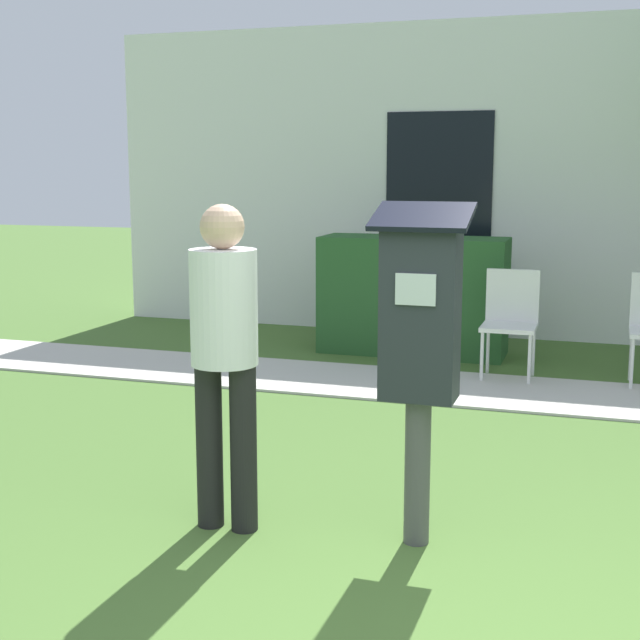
{
  "coord_description": "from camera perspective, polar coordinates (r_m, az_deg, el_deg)",
  "views": [
    {
      "loc": [
        0.3,
        -2.74,
        1.75
      ],
      "look_at": [
        -0.95,
        1.11,
        1.05
      ],
      "focal_mm": 50.0,
      "sensor_mm": 36.0,
      "label": 1
    }
  ],
  "objects": [
    {
      "name": "outdoor_chair_left",
      "position": [
        7.58,
        12.1,
        0.33
      ],
      "size": [
        0.44,
        0.44,
        0.9
      ],
      "rotation": [
        0.0,
        0.0,
        -0.43
      ],
      "color": "white",
      "rests_on": "ground"
    },
    {
      "name": "hedge_row",
      "position": [
        8.42,
        5.98,
        1.57
      ],
      "size": [
        1.73,
        0.6,
        1.1
      ],
      "color": "#285628",
      "rests_on": "ground"
    },
    {
      "name": "person_standing",
      "position": [
        4.25,
        -6.14,
        -1.4
      ],
      "size": [
        0.32,
        0.32,
        1.58
      ],
      "rotation": [
        0.0,
        0.0,
        -0.58
      ],
      "color": "black",
      "rests_on": "ground"
    },
    {
      "name": "parking_meter",
      "position": [
        4.06,
        6.42,
        -0.66
      ],
      "size": [
        0.44,
        0.31,
        1.59
      ],
      "color": "#4C4C4C",
      "rests_on": "ground"
    },
    {
      "name": "building_facade",
      "position": [
        9.31,
        16.35,
        8.48
      ],
      "size": [
        10.0,
        0.26,
        3.2
      ],
      "color": "white",
      "rests_on": "ground"
    },
    {
      "name": "sidewalk",
      "position": [
        7.1,
        15.09,
        -4.72
      ],
      "size": [
        12.0,
        1.1,
        0.02
      ],
      "color": "beige",
      "rests_on": "ground"
    }
  ]
}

